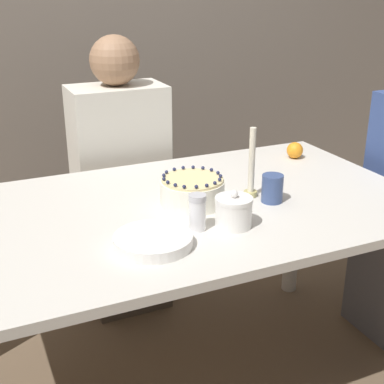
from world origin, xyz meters
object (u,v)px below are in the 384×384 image
Objects in this scene: sugar_bowl at (234,212)px; person_man_blue_shirt at (122,194)px; cake at (192,191)px; candle at (251,170)px; sugar_shaker at (197,212)px.

sugar_bowl is 0.91m from person_man_blue_shirt.
cake is 0.22m from candle.
cake is 0.88× the size of candle.
person_man_blue_shirt is (-0.05, 0.66, -0.25)m from cake.
candle is at bearing -6.28° from cake.
candle is 0.79m from person_man_blue_shirt.
person_man_blue_shirt is at bearing 95.82° from sugar_bowl.
sugar_shaker reaches higher than cake.
cake is at bearing 173.72° from candle.
sugar_shaker is 0.46× the size of candle.
person_man_blue_shirt reaches higher than sugar_bowl.
sugar_bowl is 0.26m from candle.
sugar_bowl is at bearing -131.72° from candle.
cake is 0.71m from person_man_blue_shirt.
sugar_shaker is at bearing 88.72° from person_man_blue_shirt.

